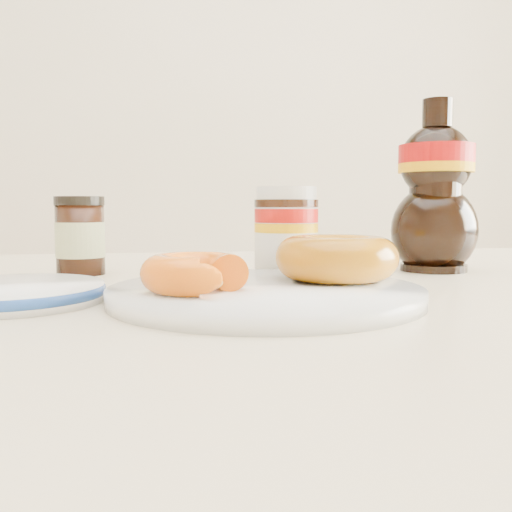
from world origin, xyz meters
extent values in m
cube|color=beige|center=(0.00, 1.75, 1.30)|extent=(3.50, 0.10, 2.60)
cube|color=beige|center=(0.00, 0.10, 0.73)|extent=(1.40, 0.90, 0.04)
cylinder|color=white|center=(-0.06, 0.01, 0.76)|extent=(0.27, 0.27, 0.01)
torus|color=white|center=(-0.06, 0.01, 0.76)|extent=(0.27, 0.27, 0.01)
torus|color=orange|center=(-0.12, -0.01, 0.78)|extent=(0.10, 0.10, 0.03)
torus|color=#A96C0A|center=(0.02, 0.04, 0.78)|extent=(0.14, 0.14, 0.04)
cylinder|color=white|center=(0.00, 0.18, 0.79)|extent=(0.07, 0.07, 0.09)
cylinder|color=#890905|center=(0.00, 0.18, 0.82)|extent=(0.07, 0.07, 0.02)
cylinder|color=#D89905|center=(0.00, 0.18, 0.81)|extent=(0.07, 0.07, 0.01)
cylinder|color=black|center=(0.00, 0.18, 0.83)|extent=(0.07, 0.07, 0.01)
cylinder|color=white|center=(0.00, 0.18, 0.85)|extent=(0.07, 0.07, 0.02)
cylinder|color=black|center=(-0.24, 0.24, 0.79)|extent=(0.06, 0.06, 0.08)
cylinder|color=beige|center=(-0.24, 0.24, 0.79)|extent=(0.06, 0.06, 0.04)
cylinder|color=black|center=(-0.24, 0.24, 0.84)|extent=(0.06, 0.06, 0.01)
cylinder|color=white|center=(-0.27, 0.04, 0.76)|extent=(0.16, 0.16, 0.02)
torus|color=navy|center=(-0.27, 0.04, 0.76)|extent=(0.16, 0.16, 0.01)
camera|label=1|loc=(-0.14, -0.47, 0.83)|focal=40.00mm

